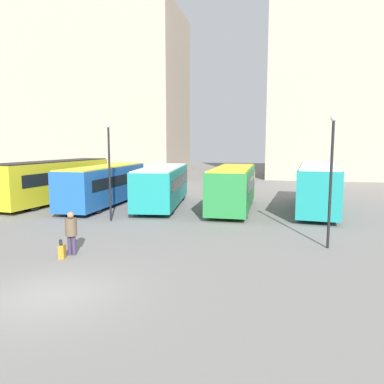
{
  "coord_description": "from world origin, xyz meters",
  "views": [
    {
      "loc": [
        6.34,
        -9.93,
        4.62
      ],
      "look_at": [
        1.83,
        12.77,
        1.61
      ],
      "focal_mm": 35.0,
      "sensor_mm": 36.0,
      "label": 1
    }
  ],
  "objects": [
    {
      "name": "building_block_right",
      "position": [
        17.71,
        43.91,
        15.83
      ],
      "size": [
        23.04,
        11.58,
        31.66
      ],
      "color": "tan",
      "rests_on": "ground_plane"
    },
    {
      "name": "lamp_post_0",
      "position": [
        -2.75,
        10.76,
        3.4
      ],
      "size": [
        0.28,
        0.28,
        5.8
      ],
      "color": "black",
      "rests_on": "ground_plane"
    },
    {
      "name": "suitcase",
      "position": [
        -1.68,
        3.44,
        0.29
      ],
      "size": [
        0.28,
        0.35,
        0.81
      ],
      "rotation": [
        0.0,
        0.0,
        1.75
      ],
      "color": "#B27A1E",
      "rests_on": "ground_plane"
    },
    {
      "name": "bus_3",
      "position": [
        4.1,
        16.03,
        1.62
      ],
      "size": [
        2.73,
        9.23,
        2.99
      ],
      "rotation": [
        0.0,
        0.0,
        1.55
      ],
      "color": "#237A38",
      "rests_on": "ground_plane"
    },
    {
      "name": "bus_4",
      "position": [
        9.91,
        17.16,
        1.72
      ],
      "size": [
        3.77,
        11.29,
        3.16
      ],
      "rotation": [
        0.0,
        0.0,
        1.45
      ],
      "color": "#19847F",
      "rests_on": "ground_plane"
    },
    {
      "name": "bus_2",
      "position": [
        -1.14,
        16.57,
        1.59
      ],
      "size": [
        3.62,
        10.13,
        2.92
      ],
      "rotation": [
        0.0,
        0.0,
        1.67
      ],
      "color": "#19847F",
      "rests_on": "ground_plane"
    },
    {
      "name": "ground_plane",
      "position": [
        0.0,
        0.0,
        0.0
      ],
      "size": [
        160.0,
        160.0,
        0.0
      ],
      "primitive_type": "plane",
      "color": "slate"
    },
    {
      "name": "lamp_post_1",
      "position": [
        9.11,
        7.11,
        3.42
      ],
      "size": [
        0.28,
        0.28,
        5.83
      ],
      "color": "black",
      "rests_on": "ground_plane"
    },
    {
      "name": "bus_1",
      "position": [
        -5.48,
        16.06,
        1.62
      ],
      "size": [
        2.71,
        10.42,
        2.97
      ],
      "rotation": [
        0.0,
        0.0,
        1.55
      ],
      "color": "#1E56A3",
      "rests_on": "ground_plane"
    },
    {
      "name": "bus_0",
      "position": [
        -9.88,
        16.63,
        1.79
      ],
      "size": [
        3.95,
        11.85,
        3.28
      ],
      "rotation": [
        0.0,
        0.0,
        1.44
      ],
      "color": "gold",
      "rests_on": "ground_plane"
    },
    {
      "name": "building_block_left",
      "position": [
        -19.23,
        43.91,
        11.81
      ],
      "size": [
        26.07,
        15.1,
        23.62
      ],
      "color": "tan",
      "rests_on": "ground_plane"
    },
    {
      "name": "traveler",
      "position": [
        -1.52,
        3.93,
        1.09
      ],
      "size": [
        0.55,
        0.55,
        1.83
      ],
      "rotation": [
        0.0,
        0.0,
        1.75
      ],
      "color": "#382D4C",
      "rests_on": "ground_plane"
    }
  ]
}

